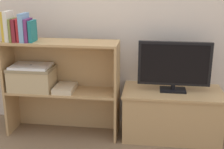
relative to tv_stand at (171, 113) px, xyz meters
name	(u,v)px	position (x,y,z in m)	size (l,w,h in m)	color
ground_plane	(110,143)	(-0.52, -0.21, -0.21)	(16.00, 16.00, 0.00)	brown
tv_stand	(171,113)	(0.00, 0.00, 0.00)	(0.85, 0.44, 0.43)	tan
tv	(174,65)	(0.00, 0.00, 0.44)	(0.61, 0.14, 0.43)	black
bookshelf_lower_tier	(65,103)	(-0.96, -0.01, 0.05)	(0.98, 0.29, 0.41)	tan
bookshelf_upper_tier	(63,58)	(-0.96, -0.01, 0.47)	(0.98, 0.29, 0.43)	tan
book_mustard	(5,26)	(-1.41, -0.10, 0.75)	(0.02, 0.13, 0.24)	gold
book_ivory	(9,26)	(-1.38, -0.10, 0.76)	(0.04, 0.14, 0.25)	silver
book_olive	(13,30)	(-1.34, -0.10, 0.73)	(0.02, 0.16, 0.19)	olive
book_maroon	(16,30)	(-1.31, -0.10, 0.72)	(0.03, 0.15, 0.19)	maroon
book_crimson	(20,30)	(-1.28, -0.10, 0.73)	(0.02, 0.13, 0.19)	#B22328
book_skyblue	(24,28)	(-1.24, -0.10, 0.75)	(0.04, 0.16, 0.23)	#709ECC
book_plum	(29,30)	(-1.21, -0.10, 0.73)	(0.03, 0.15, 0.19)	#6B2D66
book_teal	(33,31)	(-1.17, -0.10, 0.72)	(0.03, 0.14, 0.18)	#1E7075
storage_basket_left	(32,77)	(-1.22, -0.08, 0.31)	(0.38, 0.25, 0.20)	tan
laptop	(31,66)	(-1.22, -0.08, 0.41)	(0.33, 0.24, 0.02)	white
magazine_stack	(65,88)	(-0.93, -0.08, 0.22)	(0.17, 0.24, 0.05)	beige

